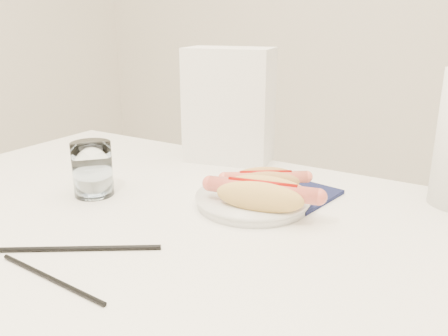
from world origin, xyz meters
The scene contains 9 objects.
table centered at (0.00, 0.00, 0.69)m, with size 1.20×0.80×0.75m.
plate centered at (0.11, 0.12, 0.76)m, with size 0.20×0.20×0.02m, color white.
hotdog_left centered at (0.11, 0.16, 0.79)m, with size 0.14×0.12×0.04m.
hotdog_right centered at (0.15, 0.09, 0.79)m, with size 0.19×0.10×0.05m.
water_glass centered at (-0.18, 0.01, 0.80)m, with size 0.08×0.08×0.11m, color white.
chopstick_near centered at (0.00, -0.25, 0.75)m, with size 0.01×0.01×0.21m, color black.
chopstick_far centered at (-0.03, -0.17, 0.75)m, with size 0.01×0.01×0.24m, color black.
napkin_box centered at (-0.08, 0.35, 0.88)m, with size 0.20×0.11×0.27m, color white.
navy_napkin centered at (0.15, 0.21, 0.75)m, with size 0.15×0.15×0.01m, color #12173A.
Camera 1 is at (0.48, -0.59, 1.08)m, focal length 37.60 mm.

